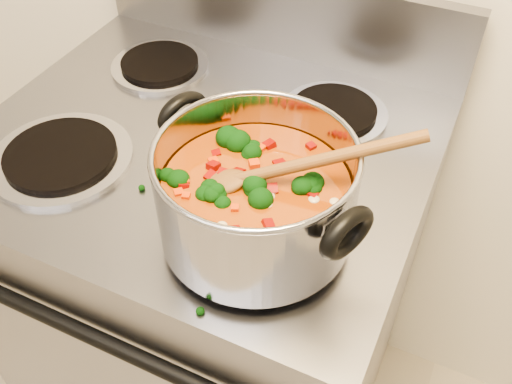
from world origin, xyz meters
TOP-DOWN VIEW (x-y plane):
  - electric_range at (0.05, 1.16)m, footprint 0.74×0.67m
  - stockpot at (0.22, 1.00)m, footprint 0.32×0.26m
  - wooden_spoon at (0.24, 1.00)m, footprint 0.27×0.14m
  - cooktop_crumbs at (0.17, 1.10)m, footprint 0.26×0.09m

SIDE VIEW (x-z plane):
  - electric_range at x=0.05m, z-range -0.07..1.01m
  - cooktop_crumbs at x=0.17m, z-range 0.92..0.93m
  - stockpot at x=0.22m, z-range 0.92..1.08m
  - wooden_spoon at x=0.24m, z-range 0.99..1.10m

